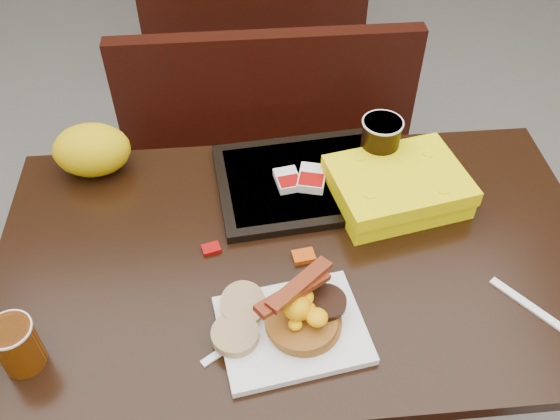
{
  "coord_description": "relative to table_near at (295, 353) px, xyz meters",
  "views": [
    {
      "loc": [
        -0.11,
        -0.76,
        1.66
      ],
      "look_at": [
        -0.03,
        0.08,
        0.8
      ],
      "focal_mm": 38.39,
      "sensor_mm": 36.0,
      "label": 1
    }
  ],
  "objects": [
    {
      "name": "table_near",
      "position": [
        0.0,
        0.0,
        0.0
      ],
      "size": [
        1.2,
        0.7,
        0.75
      ],
      "primitive_type": null,
      "color": "black",
      "rests_on": "floor"
    },
    {
      "name": "bench_near_n",
      "position": [
        0.0,
        0.7,
        -0.02
      ],
      "size": [
        1.0,
        0.46,
        0.72
      ],
      "primitive_type": null,
      "color": "black",
      "rests_on": "floor"
    },
    {
      "name": "platter",
      "position": [
        -0.03,
        -0.18,
        0.38
      ],
      "size": [
        0.28,
        0.23,
        0.01
      ],
      "primitive_type": "cube",
      "rotation": [
        0.0,
        0.0,
        0.16
      ],
      "color": "white",
      "rests_on": "table_near"
    },
    {
      "name": "pancake_stack",
      "position": [
        -0.01,
        -0.17,
        0.4
      ],
      "size": [
        0.15,
        0.15,
        0.03
      ],
      "primitive_type": "cylinder",
      "rotation": [
        0.0,
        0.0,
        0.13
      ],
      "color": "brown",
      "rests_on": "platter"
    },
    {
      "name": "sausage_patty",
      "position": [
        0.03,
        -0.15,
        0.42
      ],
      "size": [
        0.08,
        0.08,
        0.01
      ],
      "primitive_type": "cylinder",
      "rotation": [
        0.0,
        0.0,
        0.1
      ],
      "color": "black",
      "rests_on": "pancake_stack"
    },
    {
      "name": "scrambled_eggs",
      "position": [
        -0.02,
        -0.18,
        0.44
      ],
      "size": [
        0.1,
        0.09,
        0.04
      ],
      "primitive_type": "ellipsoid",
      "rotation": [
        0.0,
        0.0,
        -0.21
      ],
      "color": "#FFBA05",
      "rests_on": "pancake_stack"
    },
    {
      "name": "bacon_strips",
      "position": [
        -0.03,
        -0.16,
        0.47
      ],
      "size": [
        0.16,
        0.14,
        0.01
      ],
      "primitive_type": null,
      "rotation": [
        0.0,
        0.0,
        0.62
      ],
      "color": "#4B0705",
      "rests_on": "scrambled_eggs"
    },
    {
      "name": "muffin_bottom",
      "position": [
        -0.13,
        -0.19,
        0.4
      ],
      "size": [
        0.1,
        0.1,
        0.02
      ],
      "primitive_type": "cylinder",
      "rotation": [
        0.0,
        0.0,
        -0.29
      ],
      "color": "tan",
      "rests_on": "platter"
    },
    {
      "name": "muffin_top",
      "position": [
        -0.12,
        -0.14,
        0.41
      ],
      "size": [
        0.08,
        0.08,
        0.05
      ],
      "primitive_type": "cylinder",
      "rotation": [
        0.38,
        0.0,
        -0.01
      ],
      "color": "tan",
      "rests_on": "platter"
    },
    {
      "name": "coffee_cup_near",
      "position": [
        -0.49,
        -0.2,
        0.42
      ],
      "size": [
        0.09,
        0.09,
        0.1
      ],
      "primitive_type": "cylinder",
      "rotation": [
        0.0,
        0.0,
        0.31
      ],
      "color": "#893A04",
      "rests_on": "table_near"
    },
    {
      "name": "fork",
      "position": [
        -0.15,
        -0.2,
        0.38
      ],
      "size": [
        0.14,
        0.1,
        0.0
      ],
      "primitive_type": null,
      "rotation": [
        0.0,
        0.0,
        0.59
      ],
      "color": "white",
      "rests_on": "table_near"
    },
    {
      "name": "knife",
      "position": [
        0.42,
        -0.17,
        0.38
      ],
      "size": [
        0.13,
        0.16,
        0.0
      ],
      "primitive_type": "cube",
      "rotation": [
        0.0,
        0.0,
        -0.92
      ],
      "color": "white",
      "rests_on": "table_near"
    },
    {
      "name": "condiment_syrup",
      "position": [
        0.01,
        -0.01,
        0.38
      ],
      "size": [
        0.05,
        0.04,
        0.01
      ],
      "primitive_type": "cube",
      "rotation": [
        0.0,
        0.0,
        0.14
      ],
      "color": "#BF3F08",
      "rests_on": "table_near"
    },
    {
      "name": "condiment_ketchup",
      "position": [
        -0.17,
        0.03,
        0.38
      ],
      "size": [
        0.04,
        0.04,
        0.01
      ],
      "primitive_type": "cube",
      "rotation": [
        0.0,
        0.0,
        0.26
      ],
      "color": "#8C0504",
      "rests_on": "table_near"
    },
    {
      "name": "tray",
      "position": [
        0.05,
        0.2,
        0.38
      ],
      "size": [
        0.43,
        0.33,
        0.02
      ],
      "primitive_type": "cube",
      "rotation": [
        0.0,
        0.0,
        0.1
      ],
      "color": "black",
      "rests_on": "table_near"
    },
    {
      "name": "hashbrown_sleeve_left",
      "position": [
        -0.0,
        0.19,
        0.4
      ],
      "size": [
        0.06,
        0.08,
        0.02
      ],
      "primitive_type": "cube",
      "rotation": [
        0.0,
        0.0,
        0.17
      ],
      "color": "silver",
      "rests_on": "tray"
    },
    {
      "name": "hashbrown_sleeve_right",
      "position": [
        0.05,
        0.19,
        0.4
      ],
      "size": [
        0.08,
        0.09,
        0.02
      ],
      "primitive_type": "cube",
      "rotation": [
        0.0,
        0.0,
        -0.26
      ],
      "color": "silver",
      "rests_on": "tray"
    },
    {
      "name": "coffee_cup_far",
      "position": [
        0.2,
        0.23,
        0.45
      ],
      "size": [
        0.09,
        0.09,
        0.11
      ],
      "primitive_type": "cylinder",
      "rotation": [
        0.0,
        0.0,
        -0.11
      ],
      "color": "black",
      "rests_on": "tray"
    },
    {
      "name": "clamshell",
      "position": [
        0.22,
        0.13,
        0.41
      ],
      "size": [
        0.31,
        0.26,
        0.07
      ],
      "primitive_type": "cube",
      "rotation": [
        0.0,
        0.0,
        0.2
      ],
      "color": "#F3E304",
      "rests_on": "table_near"
    },
    {
      "name": "paper_bag",
      "position": [
        -0.43,
        0.29,
        0.43
      ],
      "size": [
        0.2,
        0.18,
        0.12
      ],
      "primitive_type": "ellipsoid",
      "rotation": [
        0.0,
        0.0,
        0.36
      ],
      "color": "yellow",
      "rests_on": "table_near"
    }
  ]
}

